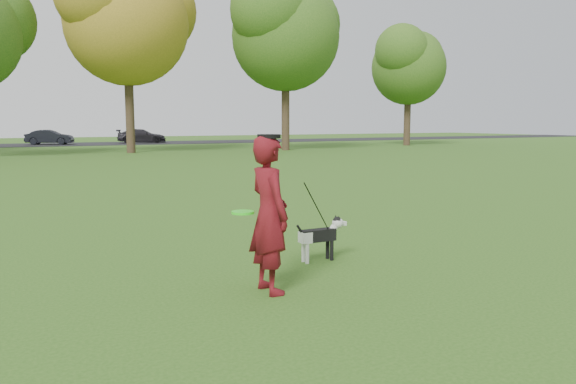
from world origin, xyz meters
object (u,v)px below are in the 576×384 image
car_right (142,136)px  car_mid (50,137)px  man (269,215)px  dog (322,234)px

car_right → car_mid: bearing=105.4°
man → car_mid: man is taller
man → car_mid: bearing=-3.1°
car_right → man: bearing=-175.7°
man → car_right: (7.89, 40.44, -0.24)m
car_right → dog: bearing=-174.3°
man → dog: size_ratio=2.18×
man → car_mid: size_ratio=0.49×
dog → car_right: size_ratio=0.20×
dog → car_right: 40.13m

